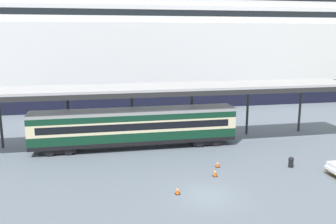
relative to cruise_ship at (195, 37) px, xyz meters
name	(u,v)px	position (x,y,z in m)	size (l,w,h in m)	color
ground_plane	(207,196)	(-11.09, -43.89, -11.22)	(400.00, 400.00, 0.00)	slate
cruise_ship	(195,37)	(0.00, 0.00, 0.00)	(171.58, 24.06, 32.69)	black
platform_canopy	(134,90)	(-15.00, -30.91, -5.13)	(47.58, 5.39, 6.39)	#B3B3B3
train_carriage	(135,126)	(-15.00, -31.35, -8.92)	(20.96, 2.81, 4.11)	black
traffic_cone_near	(215,172)	(-9.34, -40.47, -10.86)	(0.36, 0.36, 0.74)	black
traffic_cone_mid	(218,164)	(-8.41, -38.44, -10.91)	(0.36, 0.36, 0.65)	black
traffic_cone_far	(178,190)	(-13.16, -43.23, -10.89)	(0.36, 0.36, 0.68)	black
quay_bollard	(291,162)	(-2.03, -39.74, -10.71)	(0.48, 0.48, 0.96)	black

